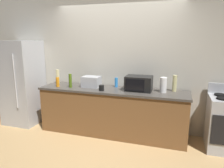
# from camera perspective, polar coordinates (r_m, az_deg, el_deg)

# --- Properties ---
(ground_plane) EXTENTS (8.00, 8.00, 0.00)m
(ground_plane) POSITION_cam_1_polar(r_m,az_deg,el_deg) (3.94, -1.82, -15.59)
(ground_plane) COLOR tan
(back_wall) EXTENTS (6.40, 0.10, 2.70)m
(back_wall) POSITION_cam_1_polar(r_m,az_deg,el_deg) (4.28, 1.66, 5.70)
(back_wall) COLOR beige
(back_wall) RESTS_ON ground_plane
(counter_run) EXTENTS (2.84, 0.64, 0.90)m
(counter_run) POSITION_cam_1_polar(r_m,az_deg,el_deg) (4.10, 0.00, -7.51)
(counter_run) COLOR brown
(counter_run) RESTS_ON ground_plane
(refrigerator) EXTENTS (0.72, 0.73, 1.80)m
(refrigerator) POSITION_cam_1_polar(r_m,az_deg,el_deg) (4.98, -23.13, 0.38)
(refrigerator) COLOR #B7BABF
(refrigerator) RESTS_ON ground_plane
(microwave) EXTENTS (0.48, 0.35, 0.27)m
(microwave) POSITION_cam_1_polar(r_m,az_deg,el_deg) (3.87, 7.30, 0.18)
(microwave) COLOR black
(microwave) RESTS_ON counter_run
(toaster_oven) EXTENTS (0.34, 0.26, 0.21)m
(toaster_oven) POSITION_cam_1_polar(r_m,az_deg,el_deg) (4.16, -5.65, 0.63)
(toaster_oven) COLOR #B7BABF
(toaster_oven) RESTS_ON counter_run
(paper_towel_roll) EXTENTS (0.12, 0.12, 0.27)m
(paper_towel_roll) POSITION_cam_1_polar(r_m,az_deg,el_deg) (3.82, 13.77, -0.24)
(paper_towel_roll) COLOR white
(paper_towel_roll) RESTS_ON counter_run
(bottle_spray_cleaner) EXTENTS (0.06, 0.06, 0.18)m
(bottle_spray_cleaner) POSITION_cam_1_polar(r_m,az_deg,el_deg) (4.13, 1.16, 0.44)
(bottle_spray_cleaner) COLOR #338CE5
(bottle_spray_cleaner) RESTS_ON counter_run
(bottle_hand_soap) EXTENTS (0.07, 0.07, 0.30)m
(bottle_hand_soap) POSITION_cam_1_polar(r_m,az_deg,el_deg) (4.59, -14.54, 1.95)
(bottle_hand_soap) COLOR beige
(bottle_hand_soap) RESTS_ON counter_run
(bottle_olive_oil) EXTENTS (0.06, 0.06, 0.27)m
(bottle_olive_oil) POSITION_cam_1_polar(r_m,az_deg,el_deg) (4.17, -11.28, 0.89)
(bottle_olive_oil) COLOR #4C6B19
(bottle_olive_oil) RESTS_ON counter_run
(bottle_vinegar) EXTENTS (0.08, 0.08, 0.30)m
(bottle_vinegar) POSITION_cam_1_polar(r_m,az_deg,el_deg) (3.94, 16.66, 0.16)
(bottle_vinegar) COLOR beige
(bottle_vinegar) RESTS_ON counter_run
(bottle_dish_soap) EXTENTS (0.07, 0.07, 0.19)m
(bottle_dish_soap) POSITION_cam_1_polar(r_m,az_deg,el_deg) (4.30, -14.57, 0.54)
(bottle_dish_soap) COLOR orange
(bottle_dish_soap) RESTS_ON counter_run
(mug_black) EXTENTS (0.10, 0.10, 0.10)m
(mug_black) POSITION_cam_1_polar(r_m,az_deg,el_deg) (3.86, -2.87, -1.05)
(mug_black) COLOR black
(mug_black) RESTS_ON counter_run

